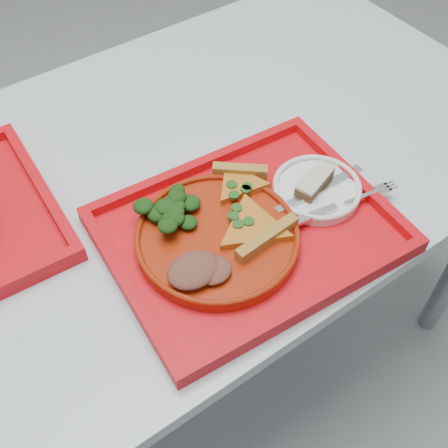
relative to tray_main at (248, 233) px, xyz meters
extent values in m
plane|color=#919499|center=(-0.11, 0.21, -0.76)|extent=(10.00, 10.00, 0.00)
cube|color=#B5BECB|center=(-0.11, 0.21, -0.02)|extent=(1.60, 0.80, 0.03)
cylinder|color=gray|center=(0.61, 0.53, -0.40)|extent=(0.05, 0.05, 0.72)
cube|color=red|center=(0.00, 0.00, 0.00)|extent=(0.47, 0.38, 0.01)
cylinder|color=#98210A|center=(-0.05, 0.01, 0.02)|extent=(0.26, 0.26, 0.02)
cylinder|color=white|center=(0.14, 0.00, 0.01)|extent=(0.15, 0.15, 0.01)
ellipsoid|color=black|center=(-0.09, 0.08, 0.04)|extent=(0.08, 0.07, 0.04)
ellipsoid|color=brown|center=(-0.13, -0.03, 0.04)|extent=(0.08, 0.07, 0.02)
cube|color=#4B2919|center=(0.14, 0.01, 0.03)|extent=(0.09, 0.06, 0.02)
cube|color=beige|center=(0.14, 0.01, 0.04)|extent=(0.09, 0.06, 0.01)
cube|color=silver|center=(0.15, -0.01, 0.02)|extent=(0.19, 0.02, 0.01)
cube|color=silver|center=(0.15, -0.06, 0.02)|extent=(0.19, 0.05, 0.01)
camera|label=1|loc=(-0.36, -0.44, 0.72)|focal=45.00mm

